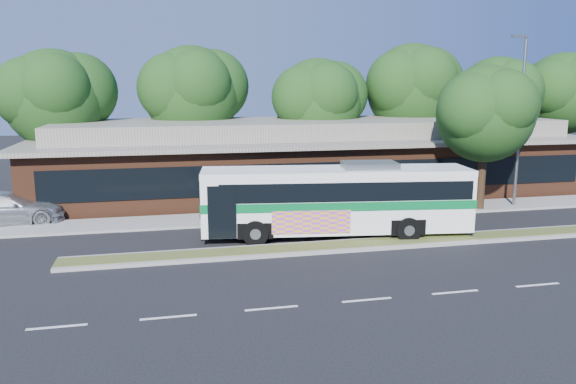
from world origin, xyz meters
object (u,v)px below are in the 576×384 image
at_px(lamp_post, 520,116).
at_px(sidewalk_tree, 490,112).
at_px(transit_bus, 337,195).
at_px(sedan, 5,208).

distance_m(lamp_post, sidewalk_tree, 1.95).
relative_size(lamp_post, transit_bus, 0.77).
height_order(sedan, sidewalk_tree, sidewalk_tree).
bearing_deg(sedan, transit_bus, -115.03).
distance_m(lamp_post, transit_bus, 12.16).
xyz_separation_m(lamp_post, transit_bus, (-11.19, -3.61, -3.09)).
xyz_separation_m(lamp_post, sedan, (-25.95, 1.85, -4.12)).
relative_size(transit_bus, sidewalk_tree, 1.57).
xyz_separation_m(sedan, sidewalk_tree, (24.04, -2.10, 4.41)).
height_order(lamp_post, sidewalk_tree, lamp_post).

